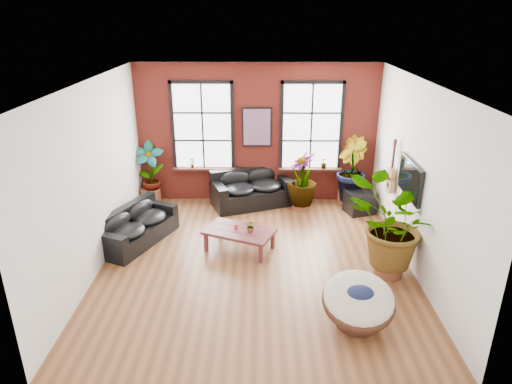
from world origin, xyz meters
TOP-DOWN VIEW (x-y plane):
  - room at (0.00, 0.15)m, footprint 6.04×6.54m
  - sofa_back at (-0.15, 2.90)m, footprint 2.16×1.57m
  - sofa_left at (-2.58, 0.83)m, footprint 1.52×2.09m
  - coffee_table at (-0.34, 0.50)m, footprint 1.58×1.27m
  - papasan_chair at (1.62, -1.94)m, footprint 1.17×1.19m
  - poster at (0.00, 3.18)m, footprint 0.74×0.06m
  - tv_wall_unit at (2.93, 0.60)m, footprint 0.13×1.86m
  - media_box at (2.53, 2.40)m, footprint 0.79×0.72m
  - pot_back_left at (-2.75, 2.97)m, footprint 0.63×0.63m
  - pot_back_right at (2.34, 2.89)m, footprint 0.60×0.60m
  - pot_right_wall at (2.50, -0.46)m, footprint 0.64×0.64m
  - pot_mid at (1.12, 2.61)m, footprint 0.61×0.61m
  - floor_plant_back_left at (-2.71, 2.97)m, footprint 0.85×0.65m
  - floor_plant_back_right at (2.33, 2.89)m, footprint 0.87×1.01m
  - floor_plant_right_wall at (2.46, -0.43)m, footprint 1.81×1.66m
  - floor_plant_mid at (1.11, 2.60)m, footprint 0.87×0.87m
  - table_plant at (-0.10, 0.44)m, footprint 0.27×0.24m
  - sill_plant_left at (-1.65, 3.13)m, footprint 0.17×0.17m
  - sill_plant_right at (1.70, 3.13)m, footprint 0.19×0.19m

SIDE VIEW (x-z plane):
  - pot_mid at x=1.12m, z-range 0.00..0.34m
  - pot_right_wall at x=2.50m, z-range 0.00..0.38m
  - pot_back_left at x=-2.75m, z-range 0.00..0.39m
  - pot_back_right at x=2.34m, z-range 0.00..0.40m
  - media_box at x=2.53m, z-range 0.00..0.54m
  - sofa_left at x=-2.58m, z-range -0.04..0.73m
  - coffee_table at x=-0.34m, z-range 0.13..0.66m
  - sofa_back at x=-0.15m, z-range -0.04..0.85m
  - papasan_chair at x=1.62m, z-range 0.01..0.87m
  - table_plant at x=-0.10m, z-range 0.45..0.70m
  - floor_plant_mid at x=1.11m, z-range 0.14..1.47m
  - floor_plant_back_left at x=-2.71m, z-range 0.15..1.62m
  - floor_plant_back_right at x=2.33m, z-range 0.15..1.76m
  - floor_plant_right_wall at x=2.46m, z-range 0.16..1.86m
  - sill_plant_left at x=-1.65m, z-range 0.90..1.17m
  - sill_plant_right at x=1.70m, z-range 0.90..1.17m
  - tv_wall_unit at x=2.93m, z-range 0.94..2.14m
  - room at x=0.00m, z-range -0.02..3.52m
  - poster at x=0.00m, z-range 1.46..2.44m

